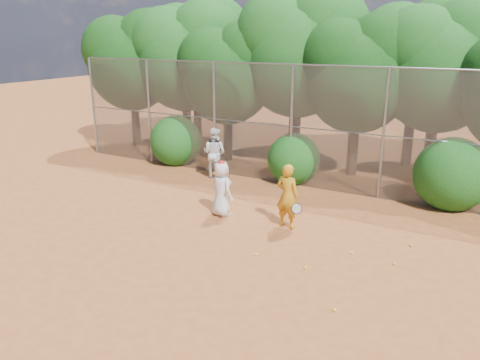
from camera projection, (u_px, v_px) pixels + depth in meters
The scene contains 23 objects.
ground at pixel (225, 262), 10.59m from camera, with size 80.00×80.00×0.00m, color #9D4F23.
fence_back at pixel (317, 127), 15.03m from camera, with size 20.05×0.09×4.03m.
tree_0 at pixel (133, 57), 20.49m from camera, with size 4.38×3.81×6.00m.
tree_1 at pixel (186, 53), 19.68m from camera, with size 4.64×4.03×6.35m.
tree_2 at pixel (229, 70), 18.11m from camera, with size 3.99×3.47×5.47m.
tree_3 at pixel (300, 49), 17.54m from camera, with size 4.89×4.26×6.70m.
tree_4 at pixel (360, 69), 16.07m from camera, with size 4.19×3.64×5.73m.
tree_5 at pixel (442, 61), 15.50m from camera, with size 4.51×3.92×6.17m.
tree_9 at pixel (197, 47), 22.01m from camera, with size 4.83×4.20×6.62m.
tree_10 at pixel (298, 41), 19.77m from camera, with size 5.15×4.48×7.06m.
tree_11 at pixel (419, 55), 17.26m from camera, with size 4.64×4.03×6.35m.
bush_0 at pixel (176, 139), 18.32m from camera, with size 2.00×2.00×2.00m, color #134C13.
bush_1 at pixel (294, 157), 16.03m from camera, with size 1.80×1.80×1.80m, color #134C13.
bush_2 at pixel (452, 171), 13.66m from camera, with size 2.20×2.20×2.20m, color #134C13.
player_yellow at pixel (287, 196), 12.23m from camera, with size 0.84×0.59×1.74m.
player_teen at pixel (222, 189), 13.07m from camera, with size 0.90×0.75×1.60m.
player_white at pixel (214, 153), 16.51m from camera, with size 0.92×0.79×1.81m.
ball_0 at pixel (352, 253), 10.94m from camera, with size 0.07×0.07×0.07m, color yellow.
ball_1 at pixel (394, 264), 10.42m from camera, with size 0.07×0.07×0.07m, color yellow.
ball_2 at pixel (334, 310), 8.67m from camera, with size 0.07×0.07×0.07m, color yellow.
ball_4 at pixel (256, 255), 10.84m from camera, with size 0.07×0.07×0.07m, color yellow.
ball_5 at pixel (411, 245), 11.33m from camera, with size 0.07×0.07×0.07m, color yellow.
ball_6 at pixel (305, 267), 10.25m from camera, with size 0.07×0.07×0.07m, color yellow.
Camera 1 is at (4.93, -8.18, 4.94)m, focal length 35.00 mm.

